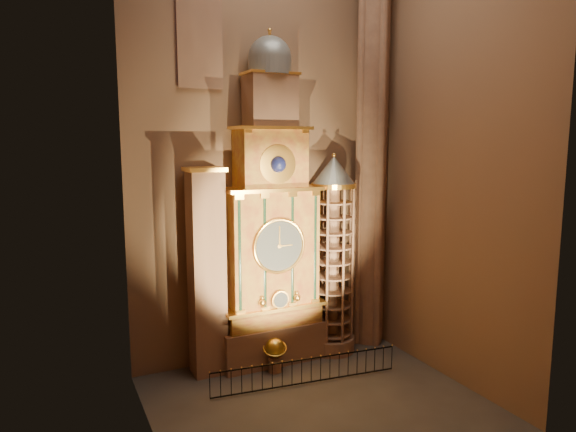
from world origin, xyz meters
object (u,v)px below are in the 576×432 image
astronomical_clock (271,235)px  stair_turret (333,257)px  portrait_tower (207,272)px  celestial_globe (275,352)px  iron_railing (306,371)px

astronomical_clock → stair_turret: (3.50, -0.26, -1.41)m
portrait_tower → celestial_globe: portrait_tower is taller
portrait_tower → iron_railing: size_ratio=1.12×
stair_turret → celestial_globe: 5.87m
celestial_globe → iron_railing: (0.77, -1.92, -0.37)m
astronomical_clock → portrait_tower: 3.73m
celestial_globe → iron_railing: 2.10m
portrait_tower → celestial_globe: 5.26m
stair_turret → portrait_tower: bearing=177.7°
astronomical_clock → celestial_globe: bearing=-107.2°
portrait_tower → iron_railing: portrait_tower is taller
stair_turret → iron_railing: bearing=-136.2°
astronomical_clock → stair_turret: size_ratio=1.55×
astronomical_clock → iron_railing: size_ratio=1.83×
portrait_tower → celestial_globe: bearing=-24.9°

